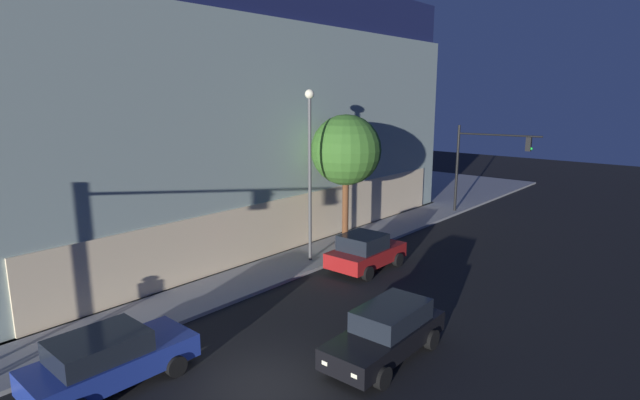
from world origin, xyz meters
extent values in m
plane|color=black|center=(0.00, 0.00, 0.00)|extent=(120.00, 120.00, 0.00)
cube|color=#4C4C51|center=(10.12, 20.87, 0.07)|extent=(30.75, 25.45, 0.15)
cube|color=beige|center=(10.12, 8.55, 1.56)|extent=(27.32, 0.60, 2.81)
cube|color=#90A39B|center=(10.12, 20.87, 5.99)|extent=(30.35, 25.05, 11.67)
cube|color=#1B204A|center=(10.12, 20.87, 13.09)|extent=(29.74, 24.55, 2.54)
cylinder|color=black|center=(23.90, 5.71, 3.16)|extent=(0.18, 0.18, 6.03)
cylinder|color=black|center=(24.16, 3.02, 5.61)|extent=(0.65, 5.40, 0.12)
cube|color=black|center=(24.35, 1.13, 5.11)|extent=(0.35, 0.35, 0.90)
sphere|color=green|center=(24.36, 0.95, 4.83)|extent=(0.18, 0.18, 0.18)
cylinder|color=#494949|center=(9.08, 6.28, 4.11)|extent=(0.16, 0.16, 7.92)
sphere|color=#F9EFC6|center=(9.08, 6.28, 8.22)|extent=(0.44, 0.44, 0.44)
cylinder|color=brown|center=(12.20, 6.51, 2.01)|extent=(0.34, 0.34, 3.71)
sphere|color=#366624|center=(12.20, 6.51, 5.35)|extent=(3.72, 3.72, 3.72)
cube|color=navy|center=(-2.60, 3.45, 0.67)|extent=(4.64, 2.04, 0.70)
cube|color=black|center=(-2.95, 3.46, 1.32)|extent=(2.50, 1.81, 0.61)
cube|color=#F9F4CC|center=(-0.34, 4.00, 0.67)|extent=(0.12, 0.20, 0.12)
cube|color=#F9F4CC|center=(-0.36, 2.82, 0.67)|extent=(0.12, 0.20, 0.12)
cylinder|color=black|center=(-1.16, 4.41, 0.32)|extent=(0.64, 0.25, 0.64)
cylinder|color=black|center=(-1.19, 2.44, 0.32)|extent=(0.64, 0.25, 0.64)
cylinder|color=black|center=(-4.01, 4.46, 0.32)|extent=(0.64, 0.25, 0.64)
cube|color=black|center=(3.70, -1.67, 0.67)|extent=(4.78, 1.80, 0.66)
cube|color=black|center=(4.06, -1.66, 1.33)|extent=(2.63, 1.59, 0.66)
cube|color=#F9F4CC|center=(1.38, -2.22, 0.67)|extent=(0.12, 0.20, 0.12)
cube|color=#F9F4CC|center=(1.36, -1.18, 0.67)|extent=(0.12, 0.20, 0.12)
cylinder|color=black|center=(2.24, -2.55, 0.34)|extent=(0.68, 0.25, 0.68)
cylinder|color=black|center=(2.21, -0.82, 0.34)|extent=(0.68, 0.25, 0.68)
cylinder|color=black|center=(5.19, -2.51, 0.34)|extent=(0.68, 0.25, 0.68)
cylinder|color=black|center=(5.16, -0.78, 0.34)|extent=(0.68, 0.25, 0.68)
cube|color=maroon|center=(10.18, 3.66, 0.68)|extent=(4.08, 1.99, 0.70)
cube|color=black|center=(9.87, 3.66, 1.39)|extent=(1.94, 1.79, 0.71)
cube|color=#F9F4CC|center=(12.17, 4.25, 0.68)|extent=(0.12, 0.20, 0.12)
cube|color=#F9F4CC|center=(12.16, 3.06, 0.68)|extent=(0.12, 0.20, 0.12)
cylinder|color=black|center=(11.44, 4.65, 0.33)|extent=(0.67, 0.24, 0.67)
cylinder|color=black|center=(11.44, 2.67, 0.33)|extent=(0.67, 0.24, 0.67)
cylinder|color=black|center=(8.91, 4.65, 0.33)|extent=(0.67, 0.24, 0.67)
cylinder|color=black|center=(8.91, 2.67, 0.33)|extent=(0.67, 0.24, 0.67)
camera|label=1|loc=(-8.61, -9.51, 8.13)|focal=28.02mm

